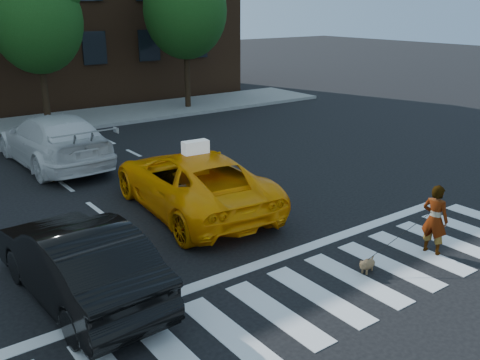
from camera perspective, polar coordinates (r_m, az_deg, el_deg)
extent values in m
plane|color=black|center=(10.10, 8.38, -12.09)|extent=(120.00, 120.00, 0.00)
cube|color=silver|center=(10.10, 8.38, -12.06)|extent=(13.00, 2.40, 0.01)
cube|color=silver|center=(11.13, 2.55, -8.81)|extent=(12.00, 0.30, 0.01)
cube|color=slate|center=(24.90, -21.17, 5.48)|extent=(30.00, 4.00, 0.15)
cylinder|color=black|center=(24.27, -20.16, 9.38)|extent=(0.28, 0.28, 3.55)
ellipsoid|color=#15390F|center=(24.06, -20.86, 15.55)|extent=(3.69, 3.69, 4.25)
cylinder|color=black|center=(27.06, -5.67, 11.52)|extent=(0.28, 0.28, 3.85)
ellipsoid|color=#15390F|center=(26.87, -5.87, 17.56)|extent=(4.00, 4.00, 4.60)
imported|color=#FF9A05|center=(13.68, -5.12, -0.11)|extent=(3.09, 5.79, 1.55)
imported|color=black|center=(10.00, -16.90, -8.27)|extent=(1.80, 4.55, 1.48)
imported|color=silver|center=(18.56, -19.30, 4.07)|extent=(2.53, 5.86, 1.68)
imported|color=#999999|center=(11.98, 20.07, -3.98)|extent=(0.46, 0.61, 1.53)
ellipsoid|color=#95684B|center=(11.01, 13.45, -8.72)|extent=(0.41, 0.28, 0.21)
sphere|color=#95684B|center=(10.84, 13.02, -8.82)|extent=(0.19, 0.19, 0.16)
sphere|color=#95684B|center=(10.80, 12.85, -9.08)|extent=(0.09, 0.09, 0.07)
cylinder|color=#95684B|center=(11.14, 13.91, -8.12)|extent=(0.11, 0.06, 0.09)
sphere|color=#95684B|center=(10.84, 12.80, -8.53)|extent=(0.07, 0.07, 0.06)
sphere|color=#95684B|center=(10.80, 13.28, -8.67)|extent=(0.07, 0.07, 0.06)
cylinder|color=#95684B|center=(10.96, 13.36, -9.54)|extent=(0.05, 0.05, 0.10)
cylinder|color=#95684B|center=(10.99, 12.93, -9.41)|extent=(0.05, 0.05, 0.10)
cylinder|color=#95684B|center=(11.14, 13.89, -9.11)|extent=(0.05, 0.05, 0.10)
cylinder|color=#95684B|center=(11.17, 13.46, -8.98)|extent=(0.05, 0.05, 0.10)
cube|color=white|center=(13.25, -4.78, 3.51)|extent=(0.67, 0.34, 0.32)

